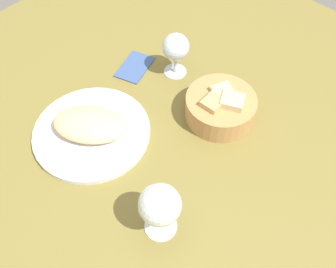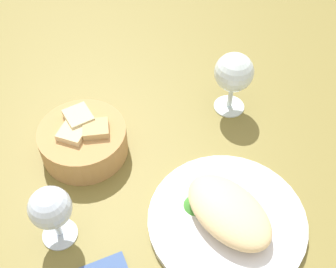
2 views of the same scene
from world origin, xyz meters
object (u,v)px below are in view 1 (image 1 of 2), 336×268
bread_basket (221,107)px  wine_glass_near (160,206)px  folded_napkin (135,66)px  wine_glass_far (176,49)px  plate (92,132)px

bread_basket → wine_glass_near: size_ratio=1.21×
bread_basket → folded_napkin: size_ratio=1.52×
wine_glass_far → wine_glass_near: bearing=-51.7°
wine_glass_near → folded_napkin: (-36.25, 28.06, -8.91)cm
plate → wine_glass_far: (0.47, 28.57, 7.42)cm
wine_glass_far → bread_basket: bearing=-12.3°
wine_glass_far → folded_napkin: wine_glass_far is taller
bread_basket → wine_glass_near: 32.17cm
wine_glass_far → plate: bearing=-90.9°
plate → bread_basket: (18.46, 24.65, 2.67)cm
folded_napkin → plate: bearing=-176.3°
plate → bread_basket: size_ratio=1.64×
wine_glass_far → folded_napkin: bearing=-146.3°
plate → bread_basket: bearing=53.2°
plate → bread_basket: 30.91cm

